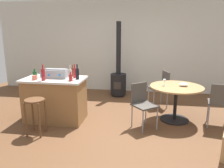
{
  "coord_description": "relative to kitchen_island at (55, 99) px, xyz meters",
  "views": [
    {
      "loc": [
        0.65,
        -4.02,
        1.86
      ],
      "look_at": [
        -0.05,
        0.37,
        0.77
      ],
      "focal_mm": 36.04,
      "sensor_mm": 36.0,
      "label": 1
    }
  ],
  "objects": [
    {
      "name": "bottle_2",
      "position": [
        0.4,
        0.11,
        0.55
      ],
      "size": [
        0.06,
        0.06,
        0.28
      ],
      "color": "maroon",
      "rests_on": "kitchen_island"
    },
    {
      "name": "dining_table",
      "position": [
        2.46,
        0.38,
        0.11
      ],
      "size": [
        1.07,
        1.07,
        0.73
      ],
      "color": "black",
      "rests_on": "ground_plane"
    },
    {
      "name": "wooden_stool",
      "position": [
        -0.08,
        -0.69,
        0.04
      ],
      "size": [
        0.34,
        0.34,
        0.66
      ],
      "color": "brown",
      "rests_on": "ground_plane"
    },
    {
      "name": "wine_glass",
      "position": [
        2.21,
        0.39,
        0.39
      ],
      "size": [
        0.07,
        0.07,
        0.14
      ],
      "color": "silver",
      "rests_on": "dining_table"
    },
    {
      "name": "ground_plane",
      "position": [
        1.21,
        -0.17,
        -0.45
      ],
      "size": [
        8.8,
        8.8,
        0.0
      ],
      "primitive_type": "plane",
      "color": "brown"
    },
    {
      "name": "bottle_0",
      "position": [
        -0.37,
        -0.06,
        0.52
      ],
      "size": [
        0.08,
        0.08,
        0.2
      ],
      "color": "#194C23",
      "rests_on": "kitchen_island"
    },
    {
      "name": "cup_0",
      "position": [
        -0.45,
        0.1,
        0.5
      ],
      "size": [
        0.12,
        0.08,
        0.1
      ],
      "color": "tan",
      "rests_on": "kitchen_island"
    },
    {
      "name": "bottle_4",
      "position": [
        0.5,
        -0.02,
        0.56
      ],
      "size": [
        0.07,
        0.07,
        0.3
      ],
      "color": "black",
      "rests_on": "kitchen_island"
    },
    {
      "name": "bottle_5",
      "position": [
        -0.11,
        -0.22,
        0.57
      ],
      "size": [
        0.07,
        0.07,
        0.31
      ],
      "color": "maroon",
      "rests_on": "kitchen_island"
    },
    {
      "name": "serving_bowl",
      "position": [
        2.6,
        0.41,
        0.32
      ],
      "size": [
        0.18,
        0.18,
        0.07
      ],
      "primitive_type": "ellipsoid",
      "color": "white",
      "rests_on": "dining_table"
    },
    {
      "name": "cup_2",
      "position": [
        -0.28,
        0.06,
        0.49
      ],
      "size": [
        0.11,
        0.07,
        0.09
      ],
      "color": "#4C7099",
      "rests_on": "kitchen_island"
    },
    {
      "name": "back_wall",
      "position": [
        1.21,
        2.59,
        0.9
      ],
      "size": [
        8.0,
        0.1,
        2.7
      ],
      "primitive_type": "cube",
      "color": "beige",
      "rests_on": "ground_plane"
    },
    {
      "name": "folding_chair_left",
      "position": [
        2.2,
        1.21,
        0.07
      ],
      "size": [
        0.52,
        0.52,
        0.87
      ],
      "color": "#47423D",
      "rests_on": "ground_plane"
    },
    {
      "name": "kitchen_island",
      "position": [
        0.0,
        0.0,
        0.0
      ],
      "size": [
        1.23,
        0.73,
        0.89
      ],
      "color": "olive",
      "rests_on": "ground_plane"
    },
    {
      "name": "bottle_3",
      "position": [
        0.38,
        -0.1,
        0.55
      ],
      "size": [
        0.07,
        0.07,
        0.28
      ],
      "color": "#B7B2AD",
      "rests_on": "kitchen_island"
    },
    {
      "name": "folding_chair_near",
      "position": [
        1.79,
        -0.08,
        0.06
      ],
      "size": [
        0.56,
        0.56,
        0.86
      ],
      "color": "#47423D",
      "rests_on": "ground_plane"
    },
    {
      "name": "bottle_6",
      "position": [
        0.42,
        -0.19,
        0.51
      ],
      "size": [
        0.06,
        0.06,
        0.18
      ],
      "color": "maroon",
      "rests_on": "kitchen_island"
    },
    {
      "name": "bottle_1",
      "position": [
        0.31,
        0.25,
        0.54
      ],
      "size": [
        0.06,
        0.06,
        0.24
      ],
      "color": "#603314",
      "rests_on": "kitchen_island"
    },
    {
      "name": "toolbox",
      "position": [
        0.04,
        0.04,
        0.53
      ],
      "size": [
        0.45,
        0.22,
        0.19
      ],
      "color": "gray",
      "rests_on": "kitchen_island"
    },
    {
      "name": "cup_1",
      "position": [
        -0.31,
        -0.2,
        0.49
      ],
      "size": [
        0.12,
        0.09,
        0.09
      ],
      "color": "#DB6651",
      "rests_on": "kitchen_island"
    },
    {
      "name": "wood_stove",
      "position": [
        1.06,
        1.95,
        0.05
      ],
      "size": [
        0.44,
        0.45,
        2.06
      ],
      "color": "black",
      "rests_on": "ground_plane"
    },
    {
      "name": "folding_chair_far",
      "position": [
        3.24,
        0.15,
        0.07
      ],
      "size": [
        0.47,
        0.47,
        0.88
      ],
      "color": "#47423D",
      "rests_on": "ground_plane"
    }
  ]
}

